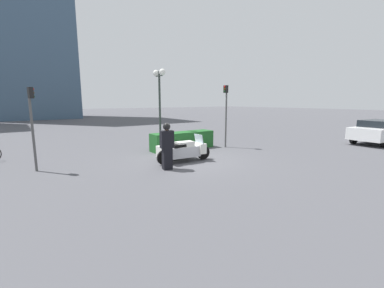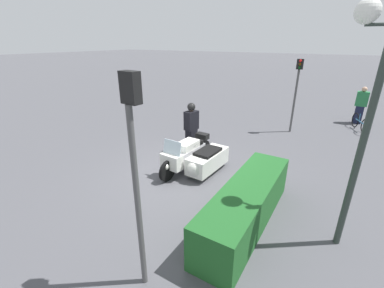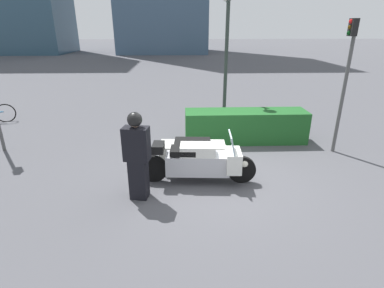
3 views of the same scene
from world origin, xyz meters
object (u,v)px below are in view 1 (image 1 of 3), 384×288
object	(u,v)px
parked_car_background	(380,131)
police_motorcycle	(181,150)
officer_rider	(167,145)
hedge_bush_curbside	(183,141)
twin_lamp_post	(159,87)
traffic_light_far	(32,116)
traffic_light_near	(226,107)

from	to	relation	value
parked_car_background	police_motorcycle	bearing A→B (deg)	168.73
parked_car_background	officer_rider	bearing A→B (deg)	173.86
hedge_bush_curbside	twin_lamp_post	size ratio (longest dim) A/B	0.82
traffic_light_far	traffic_light_near	bearing A→B (deg)	-12.91
police_motorcycle	traffic_light_near	bearing A→B (deg)	22.02
officer_rider	parked_car_background	size ratio (longest dim) A/B	0.40
parked_car_background	traffic_light_far	bearing A→B (deg)	168.00
police_motorcycle	officer_rider	distance (m)	1.64
officer_rider	hedge_bush_curbside	distance (m)	4.17
traffic_light_near	traffic_light_far	distance (m)	9.09
parked_car_background	hedge_bush_curbside	bearing A→B (deg)	156.95
traffic_light_far	police_motorcycle	bearing A→B (deg)	-27.76
officer_rider	traffic_light_far	xyz separation A→B (m)	(-4.06, 2.60, 1.10)
hedge_bush_curbside	traffic_light_near	size ratio (longest dim) A/B	1.04
officer_rider	twin_lamp_post	world-z (taller)	twin_lamp_post
traffic_light_far	hedge_bush_curbside	bearing A→B (deg)	-6.29
hedge_bush_curbside	traffic_light_far	size ratio (longest dim) A/B	1.16
parked_car_background	twin_lamp_post	bearing A→B (deg)	150.86
police_motorcycle	parked_car_background	world-z (taller)	parked_car_background
traffic_light_far	twin_lamp_post	bearing A→B (deg)	9.01
police_motorcycle	twin_lamp_post	world-z (taller)	twin_lamp_post
traffic_light_near	parked_car_background	bearing A→B (deg)	156.83
police_motorcycle	traffic_light_near	size ratio (longest dim) A/B	0.75
police_motorcycle	parked_car_background	bearing A→B (deg)	-11.49
twin_lamp_post	traffic_light_far	size ratio (longest dim) A/B	1.41
hedge_bush_curbside	parked_car_background	size ratio (longest dim) A/B	0.80
hedge_bush_curbside	twin_lamp_post	world-z (taller)	twin_lamp_post
police_motorcycle	traffic_light_near	distance (m)	4.35
traffic_light_near	hedge_bush_curbside	bearing A→B (deg)	-16.52
twin_lamp_post	parked_car_background	size ratio (longest dim) A/B	0.98
twin_lamp_post	parked_car_background	distance (m)	13.55
twin_lamp_post	traffic_light_far	bearing A→B (deg)	-160.65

